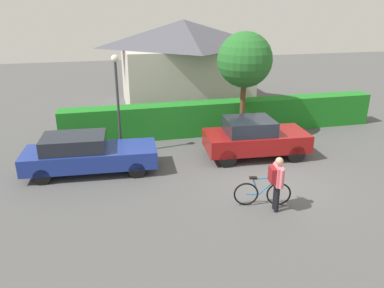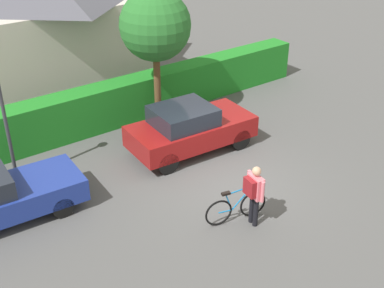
{
  "view_description": "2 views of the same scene",
  "coord_description": "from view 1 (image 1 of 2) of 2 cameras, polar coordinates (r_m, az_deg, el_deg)",
  "views": [
    {
      "loc": [
        -5.27,
        -10.46,
        5.68
      ],
      "look_at": [
        -2.66,
        0.53,
        1.38
      ],
      "focal_mm": 34.94,
      "sensor_mm": 36.0,
      "label": 1
    },
    {
      "loc": [
        -7.97,
        -8.97,
        7.91
      ],
      "look_at": [
        -0.83,
        0.65,
        1.25
      ],
      "focal_mm": 47.0,
      "sensor_mm": 36.0,
      "label": 2
    }
  ],
  "objects": [
    {
      "name": "bicycle",
      "position": [
        11.32,
        10.71,
        -7.35
      ],
      "size": [
        1.67,
        0.58,
        1.02
      ],
      "color": "black",
      "rests_on": "ground"
    },
    {
      "name": "ground_plane",
      "position": [
        13.02,
        12.07,
        -5.55
      ],
      "size": [
        60.0,
        60.0,
        0.0
      ],
      "primitive_type": "plane",
      "color": "#505050"
    },
    {
      "name": "parked_car_far",
      "position": [
        14.61,
        9.49,
        0.99
      ],
      "size": [
        4.02,
        2.0,
        1.55
      ],
      "color": "maroon",
      "rests_on": "ground"
    },
    {
      "name": "parked_car_near",
      "position": [
        13.6,
        -15.74,
        -1.42
      ],
      "size": [
        4.67,
        1.9,
        1.41
      ],
      "color": "navy",
      "rests_on": "ground"
    },
    {
      "name": "hedge_row",
      "position": [
        17.3,
        4.96,
        4.15
      ],
      "size": [
        14.56,
        0.9,
        1.49
      ],
      "primitive_type": "cube",
      "color": "#1E7A22",
      "rests_on": "ground"
    },
    {
      "name": "house_distant",
      "position": [
        21.66,
        -1.26,
        12.25
      ],
      "size": [
        7.0,
        5.96,
        4.81
      ],
      "color": "beige",
      "rests_on": "ground"
    },
    {
      "name": "person_rider",
      "position": [
        10.85,
        12.8,
        -5.21
      ],
      "size": [
        0.4,
        0.67,
        1.67
      ],
      "color": "black",
      "rests_on": "ground"
    },
    {
      "name": "street_lamp",
      "position": [
        14.45,
        -11.35,
        7.91
      ],
      "size": [
        0.28,
        0.28,
        3.9
      ],
      "color": "#38383D",
      "rests_on": "ground"
    },
    {
      "name": "tree_kerbside",
      "position": [
        16.25,
        8.05,
        12.53
      ],
      "size": [
        2.33,
        2.33,
        4.59
      ],
      "color": "brown",
      "rests_on": "ground"
    }
  ]
}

